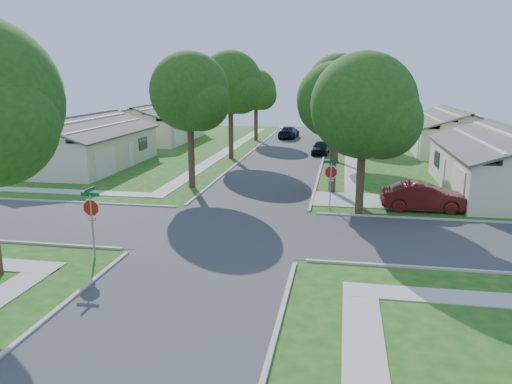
{
  "coord_description": "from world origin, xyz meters",
  "views": [
    {
      "loc": [
        5.31,
        -22.82,
        7.44
      ],
      "look_at": [
        1.02,
        1.55,
        1.6
      ],
      "focal_mm": 35.0,
      "sensor_mm": 36.0,
      "label": 1
    }
  ],
  "objects_px": {
    "tree_ne_corner": "(365,111)",
    "tree_e_near": "(336,104)",
    "tree_e_far": "(340,88)",
    "tree_w_near": "(190,95)",
    "house_ne_far": "(453,136)",
    "stop_sign_sw": "(91,211)",
    "tree_w_mid": "(231,86)",
    "house_nw_far": "(157,127)",
    "house_nw_near": "(82,148)",
    "house_ne_near": "(511,169)",
    "car_curb_west": "(289,132)",
    "car_curb_east": "(321,147)",
    "tree_w_far": "(256,92)",
    "stop_sign_ne": "(331,174)",
    "car_driveway": "(424,197)",
    "tree_e_mid": "(339,89)"
  },
  "relations": [
    {
      "from": "house_nw_far",
      "to": "car_curb_east",
      "type": "distance_m",
      "value": 20.51
    },
    {
      "from": "house_ne_far",
      "to": "house_nw_far",
      "type": "relative_size",
      "value": 1.0
    },
    {
      "from": "tree_e_far",
      "to": "tree_w_near",
      "type": "distance_m",
      "value": 26.71
    },
    {
      "from": "stop_sign_ne",
      "to": "tree_ne_corner",
      "type": "bearing_deg",
      "value": -16.55
    },
    {
      "from": "tree_w_mid",
      "to": "house_ne_far",
      "type": "bearing_deg",
      "value": 21.17
    },
    {
      "from": "stop_sign_sw",
      "to": "car_curb_east",
      "type": "height_order",
      "value": "stop_sign_sw"
    },
    {
      "from": "tree_w_mid",
      "to": "house_nw_near",
      "type": "distance_m",
      "value": 13.77
    },
    {
      "from": "house_nw_far",
      "to": "tree_w_far",
      "type": "bearing_deg",
      "value": 10.05
    },
    {
      "from": "stop_sign_sw",
      "to": "tree_e_far",
      "type": "height_order",
      "value": "tree_e_far"
    },
    {
      "from": "tree_w_mid",
      "to": "house_ne_near",
      "type": "bearing_deg",
      "value": -25.88
    },
    {
      "from": "tree_w_mid",
      "to": "tree_e_mid",
      "type": "bearing_deg",
      "value": -0.0
    },
    {
      "from": "car_curb_west",
      "to": "house_ne_near",
      "type": "bearing_deg",
      "value": 127.64
    },
    {
      "from": "tree_w_near",
      "to": "car_curb_east",
      "type": "relative_size",
      "value": 2.35
    },
    {
      "from": "car_curb_west",
      "to": "tree_e_near",
      "type": "bearing_deg",
      "value": 106.01
    },
    {
      "from": "house_ne_far",
      "to": "stop_sign_sw",
      "type": "bearing_deg",
      "value": -121.55
    },
    {
      "from": "house_ne_near",
      "to": "house_nw_far",
      "type": "xyz_separation_m",
      "value": [
        -31.98,
        21.0,
        0.0
      ]
    },
    {
      "from": "tree_e_far",
      "to": "car_curb_west",
      "type": "relative_size",
      "value": 1.77
    },
    {
      "from": "tree_e_near",
      "to": "tree_w_mid",
      "type": "relative_size",
      "value": 0.87
    },
    {
      "from": "house_nw_near",
      "to": "car_curb_east",
      "type": "xyz_separation_m",
      "value": [
        19.19,
        9.83,
        -0.86
      ]
    },
    {
      "from": "tree_ne_corner",
      "to": "tree_e_mid",
      "type": "bearing_deg",
      "value": 95.45
    },
    {
      "from": "tree_w_mid",
      "to": "tree_w_far",
      "type": "height_order",
      "value": "tree_w_mid"
    },
    {
      "from": "tree_e_far",
      "to": "car_driveway",
      "type": "relative_size",
      "value": 1.85
    },
    {
      "from": "house_ne_near",
      "to": "house_ne_far",
      "type": "distance_m",
      "value": 18.0
    },
    {
      "from": "tree_w_far",
      "to": "house_nw_far",
      "type": "relative_size",
      "value": 0.59
    },
    {
      "from": "tree_w_near",
      "to": "tree_w_far",
      "type": "height_order",
      "value": "tree_w_near"
    },
    {
      "from": "house_ne_near",
      "to": "car_driveway",
      "type": "relative_size",
      "value": 2.89
    },
    {
      "from": "tree_e_near",
      "to": "tree_e_far",
      "type": "xyz_separation_m",
      "value": [
        0.0,
        25.0,
        0.34
      ]
    },
    {
      "from": "house_ne_near",
      "to": "car_driveway",
      "type": "height_order",
      "value": "house_ne_near"
    },
    {
      "from": "house_ne_near",
      "to": "car_driveway",
      "type": "xyz_separation_m",
      "value": [
        -6.12,
        -5.5,
        -0.74
      ]
    },
    {
      "from": "tree_ne_corner",
      "to": "house_nw_far",
      "type": "relative_size",
      "value": 0.64
    },
    {
      "from": "tree_w_near",
      "to": "car_curb_east",
      "type": "xyz_separation_m",
      "value": [
        7.84,
        15.82,
        -5.46
      ]
    },
    {
      "from": "tree_e_far",
      "to": "house_nw_far",
      "type": "distance_m",
      "value": 21.31
    },
    {
      "from": "house_nw_near",
      "to": "house_ne_near",
      "type": "bearing_deg",
      "value": -7.13
    },
    {
      "from": "tree_ne_corner",
      "to": "tree_e_near",
      "type": "bearing_deg",
      "value": 108.53
    },
    {
      "from": "house_nw_far",
      "to": "tree_ne_corner",
      "type": "bearing_deg",
      "value": -51.19
    },
    {
      "from": "tree_w_far",
      "to": "house_ne_near",
      "type": "xyz_separation_m",
      "value": [
        20.64,
        -23.01,
        -3.99
      ]
    },
    {
      "from": "stop_sign_sw",
      "to": "car_driveway",
      "type": "height_order",
      "value": "stop_sign_sw"
    },
    {
      "from": "stop_sign_sw",
      "to": "stop_sign_ne",
      "type": "bearing_deg",
      "value": 45.0
    },
    {
      "from": "tree_e_far",
      "to": "tree_e_near",
      "type": "bearing_deg",
      "value": -90.0
    },
    {
      "from": "tree_w_near",
      "to": "car_driveway",
      "type": "height_order",
      "value": "tree_w_near"
    },
    {
      "from": "tree_e_mid",
      "to": "car_curb_west",
      "type": "height_order",
      "value": "tree_e_mid"
    },
    {
      "from": "car_curb_east",
      "to": "stop_sign_ne",
      "type": "bearing_deg",
      "value": -82.64
    },
    {
      "from": "stop_sign_sw",
      "to": "tree_w_mid",
      "type": "bearing_deg",
      "value": 89.87
    },
    {
      "from": "tree_e_near",
      "to": "house_ne_far",
      "type": "height_order",
      "value": "tree_e_near"
    },
    {
      "from": "tree_ne_corner",
      "to": "car_driveway",
      "type": "height_order",
      "value": "tree_ne_corner"
    },
    {
      "from": "tree_w_mid",
      "to": "house_nw_far",
      "type": "height_order",
      "value": "tree_w_mid"
    },
    {
      "from": "stop_sign_ne",
      "to": "house_ne_near",
      "type": "distance_m",
      "value": 12.94
    },
    {
      "from": "stop_sign_sw",
      "to": "car_driveway",
      "type": "relative_size",
      "value": 0.63
    },
    {
      "from": "tree_e_near",
      "to": "tree_w_mid",
      "type": "distance_m",
      "value": 15.26
    },
    {
      "from": "tree_e_near",
      "to": "car_curb_west",
      "type": "distance_m",
      "value": 28.78
    }
  ]
}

